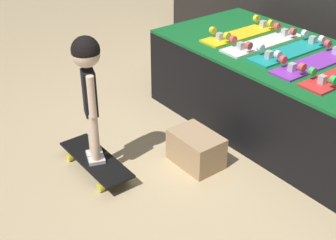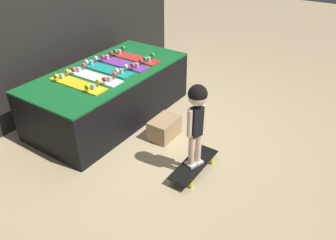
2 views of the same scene
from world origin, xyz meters
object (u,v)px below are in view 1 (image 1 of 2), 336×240
skateboard_white_on_rack (263,42)px  child (88,77)px  skateboard_yellow_on_rack (242,33)px  storage_box (196,149)px  skateboard_on_floor (96,161)px  skateboard_teal_on_rack (291,50)px  skateboard_purple_on_rack (315,62)px

skateboard_white_on_rack → child: child is taller
skateboard_yellow_on_rack → skateboard_white_on_rack: size_ratio=1.00×
child → storage_box: child is taller
child → skateboard_on_floor: bearing=-160.3°
skateboard_teal_on_rack → skateboard_purple_on_rack: same height
skateboard_purple_on_rack → skateboard_on_floor: 1.55m
child → skateboard_white_on_rack: bearing=104.3°
skateboard_teal_on_rack → skateboard_on_floor: skateboard_teal_on_rack is taller
skateboard_purple_on_rack → storage_box: bearing=-107.9°
skateboard_yellow_on_rack → child: child is taller
skateboard_white_on_rack → skateboard_purple_on_rack: bearing=-0.5°
skateboard_teal_on_rack → skateboard_yellow_on_rack: bearing=-177.4°
skateboard_white_on_rack → skateboard_purple_on_rack: 0.45m
skateboard_yellow_on_rack → skateboard_teal_on_rack: same height
skateboard_white_on_rack → skateboard_on_floor: (-0.13, -1.34, -0.54)m
storage_box → skateboard_white_on_rack: bearing=104.4°
skateboard_on_floor → child: bearing=0.0°
skateboard_white_on_rack → storage_box: size_ratio=2.02×
skateboard_white_on_rack → skateboard_teal_on_rack: 0.23m
skateboard_white_on_rack → skateboard_teal_on_rack: same height
skateboard_teal_on_rack → child: bearing=-104.4°
skateboard_teal_on_rack → skateboard_on_floor: size_ratio=1.13×
skateboard_purple_on_rack → child: child is taller
storage_box → skateboard_teal_on_rack: bearing=88.2°
skateboard_teal_on_rack → child: (-0.35, -1.38, 0.06)m
skateboard_yellow_on_rack → storage_box: 1.03m
skateboard_white_on_rack → storage_box: bearing=-75.6°
skateboard_white_on_rack → child: bearing=-95.5°
skateboard_on_floor → child: child is taller
skateboard_white_on_rack → storage_box: skateboard_white_on_rack is taller
skateboard_yellow_on_rack → skateboard_on_floor: size_ratio=1.13×
skateboard_on_floor → storage_box: size_ratio=1.79×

